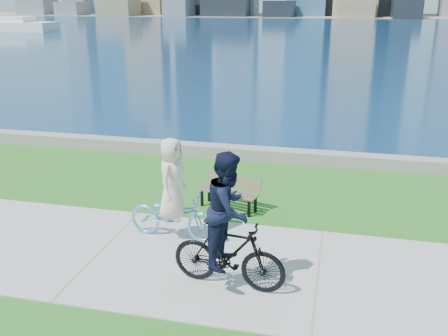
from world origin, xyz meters
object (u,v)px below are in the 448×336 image
(bollard_lamp, at_px, (220,192))
(cyclist_man, at_px, (229,233))
(park_bench, at_px, (230,190))
(cyclist_woman, at_px, (173,202))

(bollard_lamp, bearing_deg, cyclist_man, -73.46)
(bollard_lamp, bearing_deg, park_bench, 85.39)
(cyclist_man, bearing_deg, park_bench, 18.50)
(cyclist_woman, bearing_deg, park_bench, -18.61)
(cyclist_man, bearing_deg, bollard_lamp, 22.89)
(bollard_lamp, distance_m, cyclist_man, 2.63)
(park_bench, xyz_separation_m, cyclist_man, (0.69, -3.19, 0.55))
(park_bench, height_order, bollard_lamp, bollard_lamp)
(park_bench, bearing_deg, cyclist_man, -60.80)
(cyclist_woman, distance_m, cyclist_man, 2.06)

